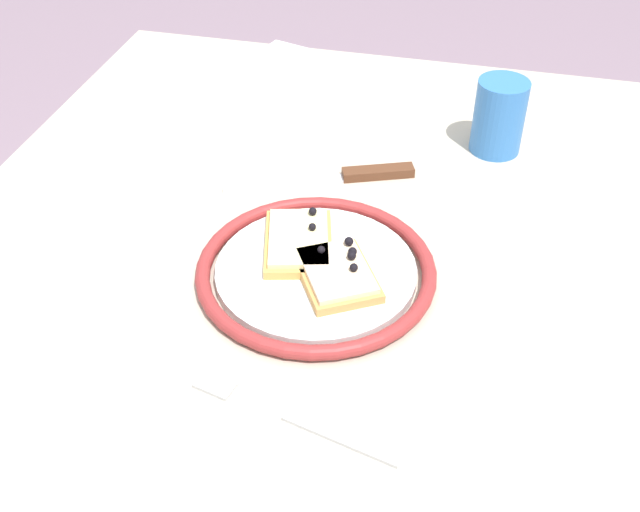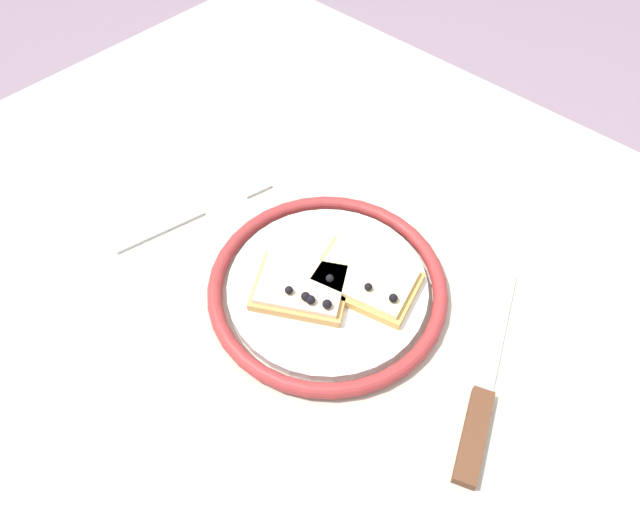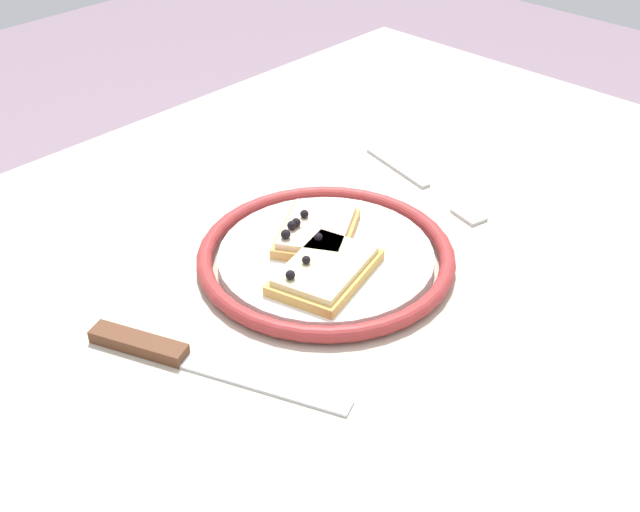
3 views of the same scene
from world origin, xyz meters
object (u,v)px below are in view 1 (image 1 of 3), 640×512
fork (292,417)px  napkin (292,65)px  plate (316,271)px  pizza_slice_near (337,273)px  dining_table (296,340)px  knife (352,175)px  cup (499,116)px  pizza_slice_far (299,241)px

fork → napkin: 0.69m
plate → pizza_slice_near: (-0.01, -0.03, 0.01)m
pizza_slice_near → napkin: 0.52m
dining_table → fork: 0.20m
plate → knife: size_ratio=1.11×
knife → cup: bearing=-56.3°
knife → cup: size_ratio=2.35×
pizza_slice_near → knife: size_ratio=0.52×
pizza_slice_far → cup: bearing=-35.3°
plate → pizza_slice_near: bearing=-115.3°
pizza_slice_far → knife: (0.16, -0.03, -0.02)m
pizza_slice_near → cup: (0.32, -0.14, 0.03)m
napkin → fork: bearing=-164.8°
pizza_slice_near → napkin: (0.49, 0.18, -0.02)m
fork → napkin: size_ratio=1.42×
dining_table → fork: bearing=-165.5°
knife → napkin: knife is taller
plate → knife: (0.19, 0.00, -0.00)m
knife → napkin: bearing=28.6°
dining_table → pizza_slice_near: bearing=-88.1°
cup → pizza_slice_near: bearing=155.9°
plate → pizza_slice_far: size_ratio=2.08×
dining_table → napkin: 0.52m
fork → pizza_slice_near: bearing=-0.4°
pizza_slice_near → napkin: bearing=20.4°
napkin → pizza_slice_near: bearing=-159.6°
dining_table → cup: 0.39m
pizza_slice_far → napkin: pizza_slice_far is taller
napkin → dining_table: bearing=-164.6°
dining_table → napkin: bearing=15.4°
pizza_slice_near → fork: pizza_slice_near is taller
dining_table → plate: size_ratio=4.38×
pizza_slice_far → knife: size_ratio=0.53×
dining_table → pizza_slice_far: pizza_slice_far is taller
knife → napkin: size_ratio=1.64×
pizza_slice_far → cup: cup is taller
pizza_slice_near → cup: size_ratio=1.22×
fork → cup: (0.49, -0.14, 0.05)m
pizza_slice_far → fork: size_ratio=0.62×
cup → pizza_slice_far: bearing=144.7°
pizza_slice_far → fork: pizza_slice_far is taller
plate → knife: plate is taller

